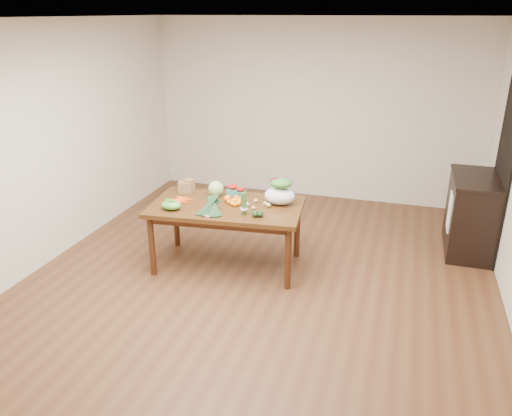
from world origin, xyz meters
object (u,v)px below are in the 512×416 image
(paper_bag, at_px, (186,186))
(kale_bunch, at_px, (210,207))
(cabinet, at_px, (470,214))
(salad_bag, at_px, (280,193))
(cabbage, at_px, (216,189))
(asparagus_bundle, at_px, (244,203))
(mandarin_cluster, at_px, (235,201))
(dining_table, at_px, (227,235))

(paper_bag, height_order, kale_bunch, kale_bunch)
(cabinet, xyz_separation_m, salad_bag, (-2.12, -1.05, 0.41))
(cabbage, distance_m, salad_bag, 0.77)
(cabbage, relative_size, asparagus_bundle, 0.71)
(salad_bag, bearing_deg, cabbage, 177.55)
(mandarin_cluster, bearing_deg, kale_bunch, -115.72)
(kale_bunch, bearing_deg, dining_table, 71.32)
(dining_table, height_order, mandarin_cluster, mandarin_cluster)
(kale_bunch, bearing_deg, salad_bag, 33.32)
(dining_table, distance_m, cabinet, 2.96)
(kale_bunch, distance_m, asparagus_bundle, 0.36)
(dining_table, distance_m, kale_bunch, 0.55)
(dining_table, height_order, kale_bunch, kale_bunch)
(mandarin_cluster, xyz_separation_m, salad_bag, (0.47, 0.17, 0.09))
(asparagus_bundle, bearing_deg, cabinet, 25.89)
(salad_bag, bearing_deg, cabinet, 26.46)
(dining_table, distance_m, cabbage, 0.56)
(cabinet, bearing_deg, paper_bag, -163.14)
(dining_table, xyz_separation_m, cabbage, (-0.21, 0.23, 0.46))
(kale_bunch, relative_size, salad_bag, 1.16)
(dining_table, relative_size, asparagus_bundle, 6.69)
(paper_bag, bearing_deg, mandarin_cluster, -17.91)
(paper_bag, distance_m, kale_bunch, 0.78)
(salad_bag, bearing_deg, paper_bag, 177.13)
(cabinet, height_order, mandarin_cluster, cabinet)
(mandarin_cluster, height_order, salad_bag, salad_bag)
(dining_table, xyz_separation_m, paper_bag, (-0.61, 0.26, 0.45))
(cabinet, bearing_deg, mandarin_cluster, -154.68)
(kale_bunch, bearing_deg, mandarin_cluster, 58.75)
(paper_bag, xyz_separation_m, asparagus_bundle, (0.89, -0.47, 0.05))
(kale_bunch, height_order, asparagus_bundle, asparagus_bundle)
(kale_bunch, height_order, salad_bag, salad_bag)
(paper_bag, bearing_deg, cabinet, 16.86)
(paper_bag, bearing_deg, cabbage, -3.70)
(mandarin_cluster, relative_size, kale_bunch, 0.45)
(paper_bag, relative_size, mandarin_cluster, 1.21)
(mandarin_cluster, height_order, kale_bunch, kale_bunch)
(dining_table, relative_size, salad_bag, 4.83)
(paper_bag, bearing_deg, kale_bunch, -46.35)
(dining_table, bearing_deg, paper_bag, 151.37)
(cabinet, bearing_deg, cabbage, -160.54)
(mandarin_cluster, bearing_deg, cabinet, 25.32)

